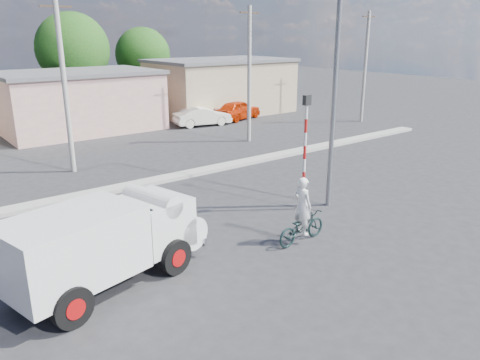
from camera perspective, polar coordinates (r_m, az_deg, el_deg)
ground_plane at (r=15.18m, az=3.03°, el=-7.83°), size 120.00×120.00×0.00m
median at (r=21.42m, az=-11.06°, el=-0.23°), size 40.00×0.80×0.16m
truck at (r=12.93m, az=-15.66°, el=-7.01°), size 5.83×3.22×2.28m
bicycle at (r=15.24m, az=7.50°, el=-5.69°), size 2.02×0.79×1.05m
cyclist at (r=15.08m, az=7.57°, el=-4.21°), size 0.49×0.71×1.89m
car_cream at (r=34.37m, az=-4.59°, el=7.74°), size 4.34×2.18×1.37m
car_red at (r=36.80m, az=-0.34°, el=8.56°), size 4.80×3.01×1.52m
traffic_pole at (r=17.45m, az=7.94°, el=4.45°), size 0.28×0.18×4.36m
streetlight at (r=17.57m, az=11.18°, el=12.21°), size 2.34×0.22×9.00m
building_row at (r=34.16m, az=-20.51°, el=9.10°), size 37.80×7.30×4.44m
utility_poles at (r=25.60m, az=-9.16°, el=11.88°), size 35.40×0.24×8.00m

